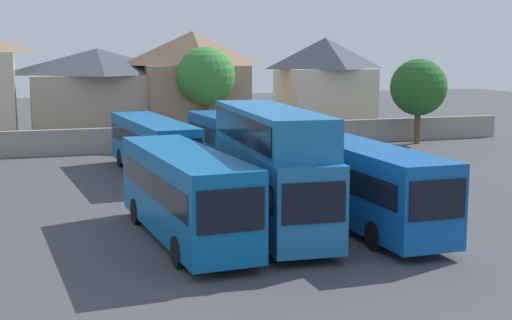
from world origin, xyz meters
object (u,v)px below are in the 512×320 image
at_px(house_terrace_centre, 98,94).
at_px(tree_behind_wall, 206,76).
at_px(bus_5, 233,141).
at_px(house_terrace_far_right, 325,85).
at_px(bus_4, 153,143).
at_px(bus_3, 359,179).
at_px(house_terrace_right, 193,84).
at_px(bus_2, 271,163).
at_px(bus_1, 184,190).
at_px(tree_left_of_lot, 419,87).

relative_size(house_terrace_centre, tree_behind_wall, 1.45).
bearing_deg(bus_5, house_terrace_centre, -164.52).
relative_size(bus_5, house_terrace_far_right, 1.33).
bearing_deg(house_terrace_centre, bus_4, -85.30).
height_order(bus_3, house_terrace_right, house_terrace_right).
bearing_deg(house_terrace_far_right, bus_2, -116.61).
height_order(bus_1, tree_behind_wall, tree_behind_wall).
relative_size(bus_4, house_terrace_centre, 1.10).
bearing_deg(tree_left_of_lot, house_terrace_centre, 158.19).
xyz_separation_m(bus_1, house_terrace_right, (7.44, 31.12, 2.49)).
xyz_separation_m(bus_3, house_terrace_right, (-0.02, 30.95, 2.51)).
relative_size(bus_5, tree_left_of_lot, 1.67).
xyz_separation_m(bus_4, tree_behind_wall, (6.29, 12.36, 3.40)).
relative_size(bus_2, house_terrace_far_right, 1.28).
xyz_separation_m(tree_left_of_lot, tree_behind_wall, (-15.86, 4.50, 0.89)).
distance_m(bus_2, house_terrace_right, 31.05).
distance_m(bus_3, tree_left_of_lot, 27.93).
height_order(bus_5, tree_left_of_lot, tree_left_of_lot).
relative_size(bus_1, house_terrace_centre, 1.00).
relative_size(house_terrace_centre, tree_left_of_lot, 1.65).
relative_size(bus_1, bus_3, 0.91).
xyz_separation_m(bus_3, tree_behind_wall, (0.17, 27.25, 3.30)).
distance_m(bus_2, bus_4, 14.92).
distance_m(bus_1, bus_4, 15.11).
xyz_separation_m(house_terrace_centre, tree_left_of_lot, (23.57, -9.43, 0.62)).
relative_size(bus_1, bus_4, 0.91).
distance_m(bus_1, house_terrace_centre, 32.40).
distance_m(bus_2, tree_behind_wall, 27.47).
bearing_deg(bus_2, tree_left_of_lot, 142.13).
height_order(bus_4, tree_behind_wall, tree_behind_wall).
relative_size(house_terrace_far_right, tree_behind_wall, 1.10).
distance_m(bus_1, bus_2, 3.76).
xyz_separation_m(house_terrace_far_right, tree_behind_wall, (-11.67, -4.17, 1.03)).
height_order(house_terrace_centre, house_terrace_far_right, house_terrace_far_right).
height_order(bus_4, house_terrace_centre, house_terrace_centre).
relative_size(bus_3, tree_behind_wall, 1.58).
bearing_deg(bus_4, bus_5, 79.28).
relative_size(bus_4, house_terrace_far_right, 1.44).
bearing_deg(bus_3, bus_2, -93.77).
bearing_deg(bus_2, house_terrace_centre, -169.90).
bearing_deg(bus_5, bus_4, -99.85).
distance_m(bus_1, house_terrace_right, 32.09).
distance_m(house_terrace_far_right, tree_behind_wall, 12.44).
xyz_separation_m(bus_1, bus_2, (3.65, 0.35, 0.82)).
relative_size(bus_4, tree_left_of_lot, 1.81).
distance_m(bus_3, bus_4, 16.10).
bearing_deg(bus_2, bus_1, -81.15).
xyz_separation_m(house_terrace_right, house_terrace_far_right, (11.86, 0.47, -0.24)).
relative_size(house_terrace_centre, house_terrace_right, 1.24).
bearing_deg(bus_2, bus_5, 173.70).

